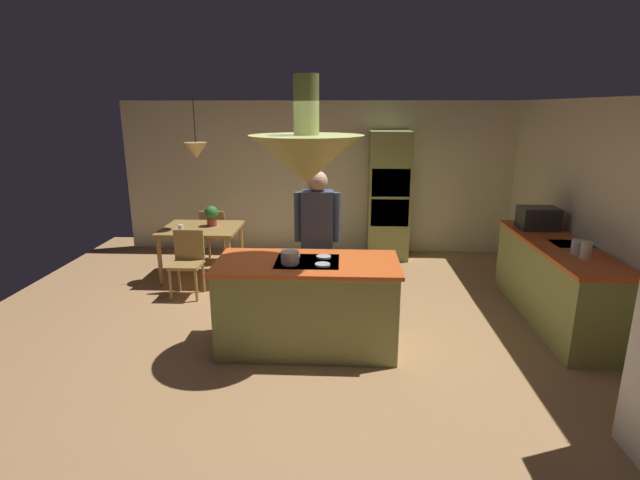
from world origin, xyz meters
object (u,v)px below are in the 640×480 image
Objects in this scene: oven_tower at (389,196)px; cup_on_table at (181,228)px; kitchen_island at (308,304)px; chair_by_back_wall at (214,232)px; chair_facing_island at (188,258)px; dining_table at (202,234)px; microwave_on_counter at (538,218)px; potted_plant_on_table at (211,215)px; cooking_pot_on_cooktop at (290,257)px; canister_sugar at (578,247)px; person_at_island at (317,236)px; canister_flour at (586,250)px.

oven_tower is 3.33m from cup_on_table.
chair_by_back_wall is (-1.70, 2.80, 0.03)m from kitchen_island.
chair_facing_island is at bearing -146.72° from oven_tower.
dining_table is 4.60m from microwave_on_counter.
potted_plant_on_table is at bearing 102.77° from chair_by_back_wall.
microwave_on_counter is (4.40, -0.69, 0.15)m from potted_plant_on_table.
oven_tower reaches higher than chair_by_back_wall.
cooking_pot_on_cooktop is (1.54, -2.93, 0.52)m from chair_by_back_wall.
oven_tower is at bearing 121.43° from canister_sugar.
chair_facing_island and chair_by_back_wall have the same top height.
chair_by_back_wall is at bearing 152.14° from canister_sugar.
oven_tower is 23.12× the size of cup_on_table.
canister_sugar is at bearing 9.94° from cooking_pot_on_cooktop.
dining_table is 1.26× the size of chair_facing_island.
potted_plant_on_table is 4.46m from microwave_on_counter.
chair_facing_island is 2.90× the size of potted_plant_on_table.
cup_on_table is 0.20× the size of microwave_on_counter.
oven_tower is 2.46m from microwave_on_counter.
cup_on_table is at bearing -132.73° from dining_table.
chair_facing_island is 1.89× the size of microwave_on_counter.
microwave_on_counter reaches higher than potted_plant_on_table.
kitchen_island reaches higher than chair_by_back_wall.
kitchen_island is 3.27m from microwave_on_counter.
kitchen_island is 2.73m from potted_plant_on_table.
person_at_island reaches higher than cooking_pot_on_cooktop.
canister_flour is at bearing -90.00° from canister_sugar.
microwave_on_counter is at bearing 15.76° from person_at_island.
canister_flour reaches higher than kitchen_island.
oven_tower is 2.89m from chair_by_back_wall.
cooking_pot_on_cooktop is (-1.26, -3.37, -0.02)m from oven_tower.
dining_table is at bearing 157.46° from canister_flour.
oven_tower is 2.87m from potted_plant_on_table.
oven_tower is 3.60m from cooking_pot_on_cooktop.
cup_on_table is 0.58× the size of canister_sugar.
chair_by_back_wall is (0.00, 1.39, 0.00)m from chair_facing_island.
dining_table is at bearing 172.49° from microwave_on_counter.
person_at_island is 5.87× the size of potted_plant_on_table.
person_at_island is at bearing -38.07° from dining_table.
kitchen_island is 1.05× the size of person_at_island.
person_at_island reaches higher than chair_facing_island.
person_at_island reaches higher than kitchen_island.
person_at_island is 2.03× the size of chair_facing_island.
potted_plant_on_table is 4.76m from canister_sugar.
canister_flour is at bearing -22.54° from dining_table.
cooking_pot_on_cooktop is (-3.00, -0.53, 0.00)m from canister_sugar.
canister_flour is 0.40× the size of microwave_on_counter.
oven_tower is at bearing -170.91° from chair_by_back_wall.
chair_by_back_wall is 1.00m from cup_on_table.
canister_flour is at bearing -10.26° from person_at_island.
chair_by_back_wall reaches higher than dining_table.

